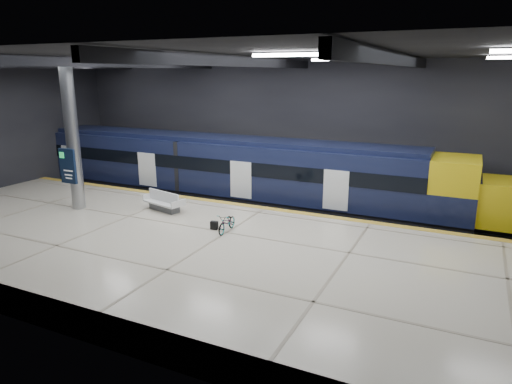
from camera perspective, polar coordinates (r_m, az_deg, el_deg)
The scene contains 10 objects.
ground at distance 19.68m, azimuth -2.22°, elevation -7.17°, with size 30.00×30.00×0.00m, color black.
room_shell at distance 18.34m, azimuth -2.39°, elevation 9.65°, with size 30.10×16.10×8.05m.
platform at distance 17.47m, azimuth -6.08°, elevation -8.22°, with size 30.00×11.00×1.10m, color beige.
safety_strip at distance 21.65m, azimuth 1.13°, elevation -2.01°, with size 30.00×0.40×0.01m, color gold.
rails at distance 24.38m, azimuth 3.79°, elevation -2.64°, with size 30.00×1.52×0.16m.
train at distance 25.17m, azimuth -2.87°, elevation 2.59°, with size 29.40×2.84×3.79m.
bench at distance 21.62m, azimuth -11.41°, elevation -1.45°, with size 2.23×1.34×0.92m.
bicycle at distance 18.42m, azimuth -3.64°, elevation -3.83°, with size 0.51×1.47×0.77m, color #99999E.
pannier_bag at distance 18.77m, azimuth -5.24°, elevation -4.18°, with size 0.30×0.18×0.35m, color black.
info_column at distance 22.59m, azimuth -22.02°, elevation 6.34°, with size 0.90×0.78×6.90m.
Camera 1 is at (8.53, -16.15, 7.33)m, focal length 32.00 mm.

